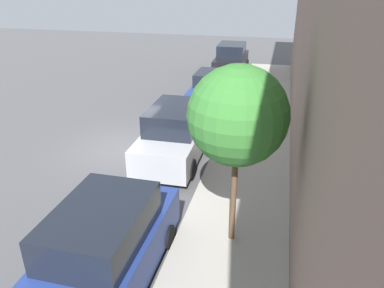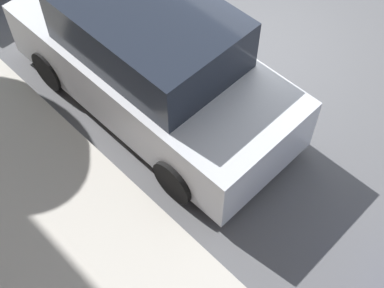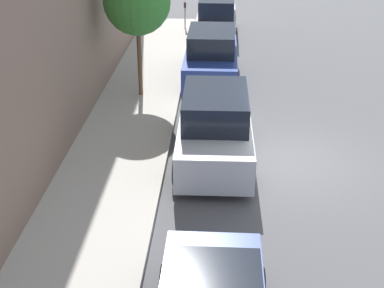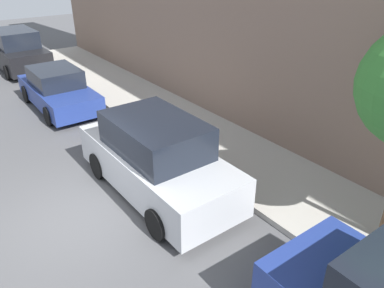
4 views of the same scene
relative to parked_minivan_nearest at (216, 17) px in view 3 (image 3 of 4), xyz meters
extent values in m
plane|color=#515154|center=(-2.34, 13.26, -0.92)|extent=(60.00, 60.00, 0.00)
cube|color=#B2ADA3|center=(2.58, 13.26, -0.85)|extent=(2.82, 32.00, 0.15)
cube|color=#B7BABF|center=(0.00, 0.00, -0.28)|extent=(1.93, 4.91, 0.84)
cube|color=black|center=(0.00, 0.00, 0.56)|extent=(1.69, 3.11, 0.84)
cylinder|color=black|center=(-0.90, 1.52, -0.61)|extent=(0.22, 0.62, 0.62)
cylinder|color=black|center=(0.90, 1.52, -0.61)|extent=(0.22, 0.62, 0.62)
cylinder|color=black|center=(-0.90, -1.52, -0.61)|extent=(0.22, 0.62, 0.62)
cylinder|color=black|center=(0.90, -1.52, -0.61)|extent=(0.22, 0.62, 0.62)
cube|color=navy|center=(0.10, 6.68, -0.22)|extent=(1.99, 4.81, 0.96)
cube|color=black|center=(0.10, 6.68, 0.66)|extent=(1.74, 2.61, 0.80)
cylinder|color=black|center=(-0.83, 8.17, -0.62)|extent=(0.22, 0.60, 0.60)
cylinder|color=black|center=(1.03, 8.17, -0.62)|extent=(0.22, 0.60, 0.60)
cylinder|color=black|center=(-0.83, 5.19, -0.62)|extent=(0.22, 0.60, 0.60)
cylinder|color=black|center=(1.03, 5.19, -0.62)|extent=(0.22, 0.60, 0.60)
cube|color=#B7BABF|center=(-0.15, 13.12, -0.22)|extent=(2.01, 4.82, 0.96)
cube|color=black|center=(-0.15, 13.12, 0.66)|extent=(1.75, 2.62, 0.80)
cylinder|color=black|center=(-1.08, 14.61, -0.57)|extent=(0.22, 0.71, 0.71)
cylinder|color=black|center=(0.78, 14.61, -0.57)|extent=(0.22, 0.71, 0.71)
cylinder|color=black|center=(-1.08, 11.63, -0.57)|extent=(0.22, 0.71, 0.71)
cylinder|color=black|center=(0.78, 11.63, -0.57)|extent=(0.22, 0.71, 0.71)
cylinder|color=black|center=(-1.06, 18.78, -0.58)|extent=(0.22, 0.68, 0.68)
cylinder|color=black|center=(0.64, 18.78, -0.58)|extent=(0.22, 0.68, 0.68)
cylinder|color=#ADADB2|center=(1.61, -0.80, -0.27)|extent=(0.07, 0.07, 1.02)
cube|color=#2D2D33|center=(1.61, -0.80, 0.38)|extent=(0.11, 0.15, 0.28)
cube|color=red|center=(1.61, -0.80, 0.55)|extent=(0.04, 0.09, 0.05)
cylinder|color=brown|center=(2.56, 8.72, 0.56)|extent=(0.15, 0.15, 2.66)
sphere|color=#387F33|center=(2.56, 8.72, 2.51)|extent=(2.25, 2.25, 2.25)
camera|label=1|loc=(3.39, 1.04, 5.31)|focal=35.00mm
camera|label=2|loc=(3.39, 17.58, 5.85)|focal=50.00mm
camera|label=3|loc=(-0.26, 26.49, 6.18)|focal=50.00mm
camera|label=4|loc=(-4.17, 6.22, 4.56)|focal=35.00mm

